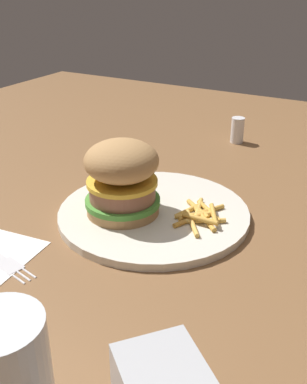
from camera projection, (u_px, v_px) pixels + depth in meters
The scene contains 6 objects.
ground_plane at pixel (137, 212), 0.72m from camera, with size 1.60×1.60×0.00m, color brown.
plate at pixel (154, 213), 0.70m from camera, with size 0.29×0.29×0.01m, color silver.
sandwich at pixel (122, 177), 0.67m from camera, with size 0.11×0.11×0.11m.
fries_pile at pixel (200, 215), 0.68m from camera, with size 0.08×0.11×0.01m.
drink_glass at pixel (8, 381), 0.36m from camera, with size 0.07×0.07×0.11m.
salt_shaker at pixel (237, 130), 0.99m from camera, with size 0.03×0.03×0.06m, color white.
Camera 1 is at (-0.33, 0.54, 0.34)m, focal length 43.17 mm.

